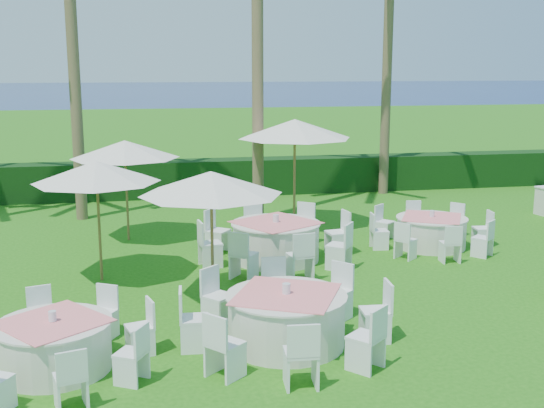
{
  "coord_description": "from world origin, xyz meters",
  "views": [
    {
      "loc": [
        -2.53,
        -10.63,
        4.31
      ],
      "look_at": [
        0.29,
        3.85,
        1.3
      ],
      "focal_mm": 45.0,
      "sensor_mm": 36.0,
      "label": 1
    }
  ],
  "objects": [
    {
      "name": "banquet_table_a",
      "position": [
        -3.84,
        -1.04,
        0.38
      ],
      "size": [
        2.89,
        2.89,
        0.89
      ],
      "color": "silver",
      "rests_on": "ground"
    },
    {
      "name": "umbrella_a",
      "position": [
        -3.39,
        3.13,
        2.24
      ],
      "size": [
        2.53,
        2.53,
        2.46
      ],
      "color": "brown",
      "rests_on": "ground"
    },
    {
      "name": "banquet_table_b",
      "position": [
        -0.39,
        -0.79,
        0.44
      ],
      "size": [
        3.33,
        3.33,
        1.0
      ],
      "color": "silver",
      "rests_on": "ground"
    },
    {
      "name": "ground",
      "position": [
        0.0,
        0.0,
        0.0
      ],
      "size": [
        120.0,
        120.0,
        0.0
      ],
      "primitive_type": "plane",
      "color": "#1D6110",
      "rests_on": "ground"
    },
    {
      "name": "umbrella_c",
      "position": [
        -2.89,
        6.36,
        2.29
      ],
      "size": [
        2.66,
        2.66,
        2.51
      ],
      "color": "brown",
      "rests_on": "ground"
    },
    {
      "name": "hedge",
      "position": [
        0.0,
        12.0,
        0.6
      ],
      "size": [
        34.0,
        1.0,
        1.2
      ],
      "primitive_type": "cube",
      "color": "black",
      "rests_on": "ground"
    },
    {
      "name": "banquet_table_e",
      "position": [
        0.39,
        3.89,
        0.46
      ],
      "size": [
        3.52,
        3.52,
        1.05
      ],
      "color": "silver",
      "rests_on": "ground"
    },
    {
      "name": "ocean",
      "position": [
        0.0,
        102.0,
        0.0
      ],
      "size": [
        260.0,
        260.0,
        0.0
      ],
      "primitive_type": "plane",
      "color": "#071148",
      "rests_on": "ground"
    },
    {
      "name": "palm_d",
      "position": [
        5.63,
        11.23,
        4.95
      ],
      "size": [
        4.33,
        4.31,
        8.99
      ],
      "color": "brown",
      "rests_on": "ground"
    },
    {
      "name": "banquet_table_f",
      "position": [
        4.28,
        4.26,
        0.39
      ],
      "size": [
        2.97,
        2.97,
        0.9
      ],
      "color": "silver",
      "rests_on": "ground"
    },
    {
      "name": "umbrella_d",
      "position": [
        1.5,
        6.91,
        2.67
      ],
      "size": [
        3.02,
        3.02,
        2.92
      ],
      "color": "brown",
      "rests_on": "ground"
    },
    {
      "name": "palm_b",
      "position": [
        -4.22,
        9.07,
        5.46
      ],
      "size": [
        4.37,
        4.26,
        9.99
      ],
      "color": "brown",
      "rests_on": "ground"
    },
    {
      "name": "umbrella_b",
      "position": [
        -1.3,
        1.38,
        2.24
      ],
      "size": [
        2.61,
        2.61,
        2.45
      ],
      "color": "brown",
      "rests_on": "ground"
    }
  ]
}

